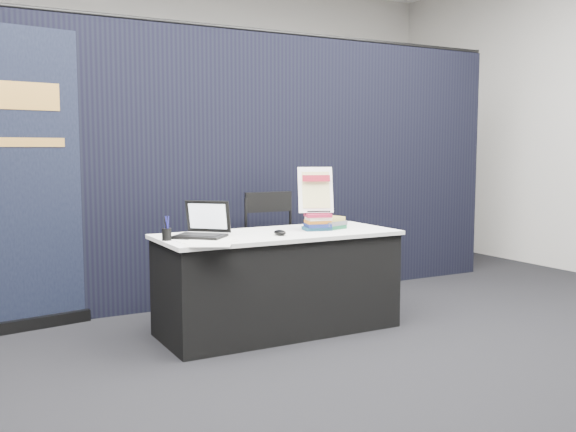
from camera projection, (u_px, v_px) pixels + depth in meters
The scene contains 15 objects.
floor at pixel (316, 350), 4.38m from camera, with size 8.00×8.00×0.00m, color black.
wall_back at pixel (144, 117), 7.69m from camera, with size 8.00×0.02×3.50m, color beige.
drape_partition at pixel (223, 168), 5.65m from camera, with size 6.00×0.08×2.40m, color black.
display_table at pixel (278, 282), 4.82m from camera, with size 1.80×0.75×0.75m.
laptop at pixel (198, 229), 4.53m from camera, with size 0.40×0.45×0.25m.
mouse at pixel (280, 233), 4.63m from camera, with size 0.08×0.12×0.04m, color black.
brochure_left at pixel (207, 241), 4.31m from camera, with size 0.34×0.24×0.00m, color white.
brochure_mid at pixel (208, 245), 4.16m from camera, with size 0.30×0.21×0.00m, color silver.
brochure_right at pixel (212, 238), 4.47m from camera, with size 0.33×0.23×0.00m, color silver.
pen_cup at pixel (167, 234), 4.37m from camera, with size 0.06×0.06×0.08m, color black.
book_stack_tall at pixel (317, 222), 4.91m from camera, with size 0.22×0.19×0.13m.
book_stack_short at pixel (330, 223), 5.00m from camera, with size 0.25×0.21×0.10m.
info_sign at pixel (316, 190), 4.92m from camera, with size 0.29×0.20×0.36m.
pullup_banner at pixel (21, 198), 4.79m from camera, with size 0.97×0.26×2.27m.
stacking_chair at pixel (278, 246), 5.40m from camera, with size 0.47×0.48×1.00m.
Camera 1 is at (-2.21, -3.65, 1.37)m, focal length 40.00 mm.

